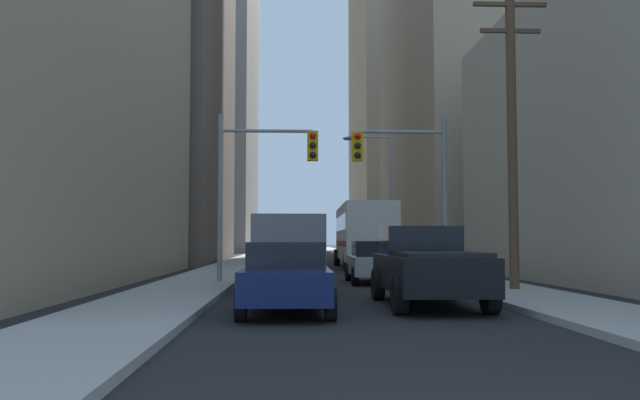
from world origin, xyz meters
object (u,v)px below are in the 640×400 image
pickup_truck_black (427,266)px  cargo_van_grey (287,249)px  sedan_navy (286,277)px  traffic_signal_near_right (405,170)px  traffic_signal_near_left (263,170)px  city_bus (363,233)px  sedan_blue (287,254)px  sedan_green (288,250)px  sedan_silver (375,262)px  sedan_white (287,251)px

pickup_truck_black → cargo_van_grey: (-3.33, 4.43, 0.35)m
sedan_navy → traffic_signal_near_right: size_ratio=0.70×
sedan_navy → traffic_signal_near_left: bearing=95.5°
city_bus → sedan_blue: bearing=168.5°
traffic_signal_near_right → sedan_green: bearing=97.9°
pickup_truck_black → sedan_green: size_ratio=1.29×
cargo_van_grey → sedan_green: bearing=90.1°
sedan_silver → sedan_white: same height
cargo_van_grey → traffic_signal_near_right: (4.14, 3.16, 2.74)m
cargo_van_grey → sedan_blue: cargo_van_grey is taller
city_bus → traffic_signal_near_right: bearing=-89.8°
sedan_silver → sedan_white: size_ratio=0.99×
traffic_signal_near_left → sedan_blue: bearing=86.7°
pickup_truck_black → cargo_van_grey: bearing=127.0°
cargo_van_grey → traffic_signal_near_left: bearing=105.6°
sedan_blue → traffic_signal_near_right: bearing=-73.0°
sedan_white → sedan_silver: bearing=-81.9°
sedan_white → sedan_green: (0.04, 6.53, 0.00)m
cargo_van_grey → sedan_green: cargo_van_grey is taller
city_bus → cargo_van_grey: 16.65m
pickup_truck_black → sedan_silver: (-0.16, 8.41, -0.16)m
sedan_green → traffic_signal_near_right: traffic_signal_near_right is taller
pickup_truck_black → sedan_white: bearing=96.3°
cargo_van_grey → sedan_silver: 5.12m
sedan_blue → traffic_signal_near_left: (-0.80, -13.82, 3.26)m
city_bus → traffic_signal_near_right: (0.05, -12.97, 2.09)m
traffic_signal_near_right → city_bus: bearing=90.2°
sedan_silver → pickup_truck_black: bearing=-88.9°
city_bus → pickup_truck_black: size_ratio=2.13×
sedan_blue → sedan_green: size_ratio=1.01×
sedan_silver → sedan_blue: 13.39m
sedan_silver → traffic_signal_near_left: traffic_signal_near_left is taller
city_bus → sedan_silver: bearing=-94.3°
cargo_van_grey → sedan_blue: (-0.08, 16.97, -0.52)m
sedan_green → city_bus: bearing=-76.6°
cargo_van_grey → sedan_silver: bearing=51.5°
sedan_green → traffic_signal_near_left: size_ratio=0.70×
sedan_blue → traffic_signal_near_right: size_ratio=0.71×
sedan_green → traffic_signal_near_right: (4.21, -30.37, 3.25)m
sedan_silver → sedan_green: 29.72m
traffic_signal_near_right → pickup_truck_black: bearing=-96.1°
cargo_van_grey → traffic_signal_near_right: 5.88m
traffic_signal_near_right → traffic_signal_near_left: bearing=180.0°
sedan_navy → sedan_green: (-0.08, 39.51, 0.00)m
cargo_van_grey → traffic_signal_near_left: 4.27m
sedan_white → traffic_signal_near_left: (-0.76, -23.84, 3.26)m
city_bus → sedan_white: size_ratio=2.71×
cargo_van_grey → sedan_navy: 6.01m
sedan_silver → traffic_signal_near_left: (-4.05, -0.83, 3.26)m
sedan_blue → sedan_white: (-0.04, 10.02, 0.00)m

